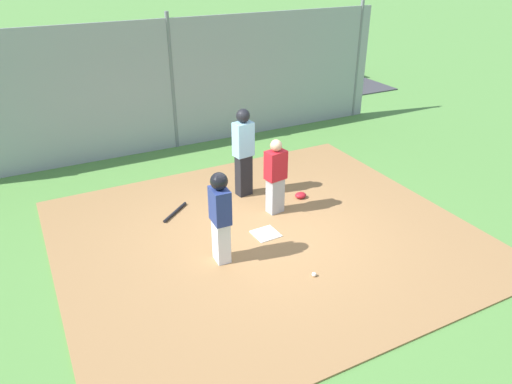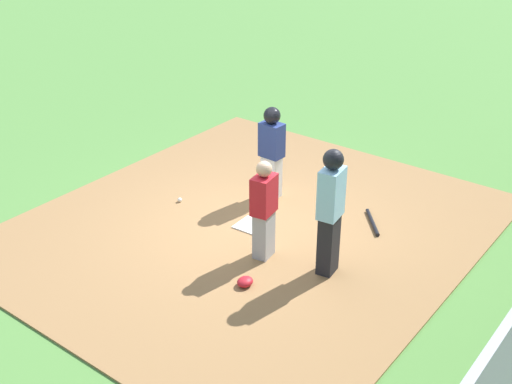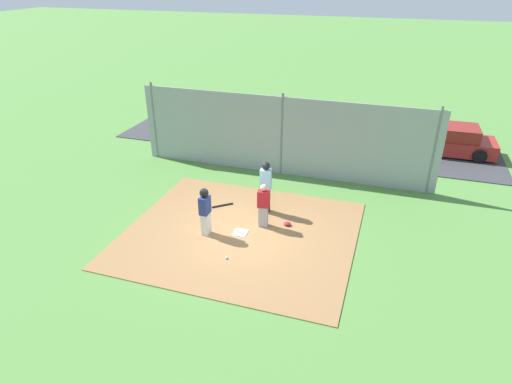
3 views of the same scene
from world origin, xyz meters
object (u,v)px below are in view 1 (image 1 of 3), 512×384
Objects in this scene: parked_car_silver at (146,87)px; baseball_bat at (175,212)px; catcher at (276,176)px; parked_car_white at (31,94)px; runner at (220,213)px; baseball at (314,274)px; home_plate at (266,234)px; umpire at (243,150)px; catcher_mask at (301,195)px; parked_car_red at (300,64)px.

baseball_bat is at bearing 86.62° from parked_car_silver.
catcher is 0.35× the size of parked_car_white.
baseball is at bearing -41.84° from runner.
home_plate is 10.11m from parked_car_white.
catcher is 1.89m from runner.
runner is at bearing -65.99° from catcher.
parked_car_white is at bearing -166.92° from catcher.
catcher_mask is (-0.97, 0.70, -0.93)m from umpire.
baseball_bat is 2.59m from catcher_mask.
home_plate is at bearing -49.04° from catcher.
baseball is at bearing -12.84° from umpire.
parked_car_red is (-5.24, -8.47, 0.52)m from catcher_mask.
home_plate is 0.10× the size of parked_car_silver.
baseball is 0.02× the size of parked_car_red.
runner is at bearing 55.52° from baseball_bat.
parked_car_red is (-7.57, -9.74, -0.32)m from runner.
parked_car_white reaches higher than home_plate.
parked_car_white is (3.62, -8.96, -0.19)m from catcher.
parked_car_red and parked_car_white have the same top height.
parked_car_white reaches higher than baseball_bat.
umpire is 7.72× the size of catcher_mask.
home_plate is at bearing 34.90° from catcher_mask.
runner is 9.33m from parked_car_silver.
baseball_bat is (1.21, -1.48, 0.02)m from home_plate.
baseball is (0.25, 3.06, -0.95)m from umpire.
baseball_bat is at bearing 44.73° from parked_car_red.
umpire is at bearing -176.05° from catcher.
runner is at bearing -42.82° from umpire.
catcher is 1.91× the size of baseball_bat.
baseball is 0.02× the size of parked_car_white.
parked_car_red is (-7.77, -7.90, 0.55)m from baseball_bat.
catcher is at bearing -130.10° from home_plate.
baseball_bat is 8.37m from parked_car_white.
parked_car_red is 0.98× the size of parked_car_white.
parked_car_silver is at bearing 4.02° from parked_car_red.
umpire is (0.22, -0.94, 0.22)m from catcher.
baseball reaches higher than baseball_bat.
baseball is (-1.31, 2.93, 0.01)m from baseball_bat.
runner is 0.38× the size of parked_car_red.
parked_car_silver is (0.99, -7.95, 0.52)m from catcher_mask.
home_plate is 0.29× the size of catcher.
parked_car_silver is at bearing 84.17° from runner.
umpire is at bearing 57.73° from runner.
parked_car_red reaches higher than catcher_mask.
parked_car_white is (3.06, -9.62, 0.57)m from home_plate.
parked_car_silver is (-0.24, -10.31, 0.55)m from baseball.
umpire reaches higher than parked_car_red.
runner reaches higher than baseball.
baseball reaches higher than home_plate.
umpire is 2.40m from runner.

